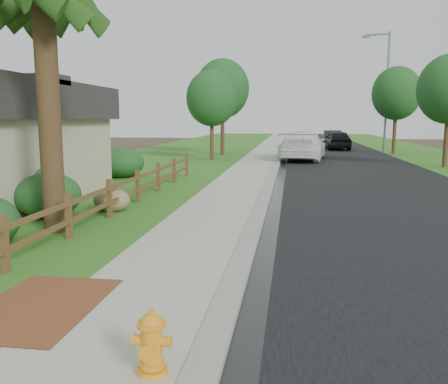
% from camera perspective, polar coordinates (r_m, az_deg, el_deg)
% --- Properties ---
extents(ground, '(120.00, 120.00, 0.00)m').
position_cam_1_polar(ground, '(7.55, -2.28, -12.29)').
color(ground, '#3B3020').
extents(road, '(8.00, 90.00, 0.02)m').
position_cam_1_polar(road, '(42.15, 12.69, 4.91)').
color(road, black).
rests_on(road, ground).
extents(curb, '(0.40, 90.00, 0.12)m').
position_cam_1_polar(curb, '(42.02, 6.96, 5.12)').
color(curb, gray).
rests_on(curb, ground).
extents(wet_gutter, '(0.50, 90.00, 0.00)m').
position_cam_1_polar(wet_gutter, '(42.02, 7.44, 5.06)').
color(wet_gutter, black).
rests_on(wet_gutter, road).
extents(sidewalk, '(2.20, 90.00, 0.10)m').
position_cam_1_polar(sidewalk, '(42.07, 5.18, 5.14)').
color(sidewalk, '#ADAA97').
rests_on(sidewalk, ground).
extents(grass_strip, '(1.60, 90.00, 0.06)m').
position_cam_1_polar(grass_strip, '(42.21, 2.59, 5.15)').
color(grass_strip, '#2D631C').
rests_on(grass_strip, ground).
extents(lawn_near, '(9.00, 90.00, 0.04)m').
position_cam_1_polar(lawn_near, '(43.03, -4.34, 5.19)').
color(lawn_near, '#2D631C').
rests_on(lawn_near, ground).
extents(verge_far, '(6.00, 90.00, 0.04)m').
position_cam_1_polar(verge_far, '(43.24, 21.87, 4.60)').
color(verge_far, '#2D631C').
rests_on(verge_far, ground).
extents(brick_patch, '(1.60, 2.40, 0.11)m').
position_cam_1_polar(brick_patch, '(7.38, -21.32, -12.99)').
color(brick_patch, brown).
rests_on(brick_patch, ground).
extents(ranch_fence, '(0.12, 16.92, 1.10)m').
position_cam_1_polar(ranch_fence, '(14.35, -11.86, 0.20)').
color(ranch_fence, '#543B1C').
rests_on(ranch_fence, ground).
extents(fire_hydrant, '(0.45, 0.37, 0.70)m').
position_cam_1_polar(fire_hydrant, '(5.18, -8.70, -17.60)').
color(fire_hydrant, orange).
rests_on(fire_hydrant, sidewalk).
extents(white_suv, '(3.46, 6.83, 1.90)m').
position_cam_1_polar(white_suv, '(31.78, 9.47, 5.54)').
color(white_suv, white).
rests_on(white_suv, road).
extents(dark_car_mid, '(2.26, 5.05, 1.68)m').
position_cam_1_polar(dark_car_mid, '(43.31, 13.46, 6.12)').
color(dark_car_mid, black).
rests_on(dark_car_mid, road).
extents(dark_car_far, '(1.76, 4.81, 1.58)m').
position_cam_1_polar(dark_car_far, '(47.37, 12.94, 6.28)').
color(dark_car_far, black).
rests_on(dark_car_far, road).
extents(streetlight, '(2.19, 0.59, 9.51)m').
position_cam_1_polar(streetlight, '(40.82, 18.78, 12.10)').
color(streetlight, slate).
rests_on(streetlight, ground).
extents(boulder, '(1.31, 1.16, 0.72)m').
position_cam_1_polar(boulder, '(14.23, -13.35, -0.96)').
color(boulder, brown).
rests_on(boulder, ground).
extents(shrub_b, '(2.24, 2.24, 1.25)m').
position_cam_1_polar(shrub_b, '(13.94, -20.39, -0.38)').
color(shrub_b, '#18441E').
rests_on(shrub_b, ground).
extents(shrub_c, '(2.49, 2.49, 1.42)m').
position_cam_1_polar(shrub_c, '(15.42, -22.28, 0.67)').
color(shrub_c, '#18441E').
rests_on(shrub_c, ground).
extents(shrub_d, '(2.14, 2.14, 1.42)m').
position_cam_1_polar(shrub_d, '(22.42, -12.23, 3.47)').
color(shrub_d, '#18441E').
rests_on(shrub_d, ground).
extents(tree_near_left, '(3.30, 3.30, 5.84)m').
position_cam_1_polar(tree_near_left, '(31.09, -1.48, 11.20)').
color(tree_near_left, '#312314').
rests_on(tree_near_left, ground).
extents(tree_mid_left, '(3.98, 3.98, 7.11)m').
position_cam_1_polar(tree_mid_left, '(35.85, -0.18, 12.31)').
color(tree_mid_left, '#312314').
rests_on(tree_mid_left, ground).
extents(tree_mid_right, '(3.65, 3.65, 6.62)m').
position_cam_1_polar(tree_mid_right, '(38.65, 20.05, 11.07)').
color(tree_mid_right, '#312314').
rests_on(tree_mid_right, ground).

